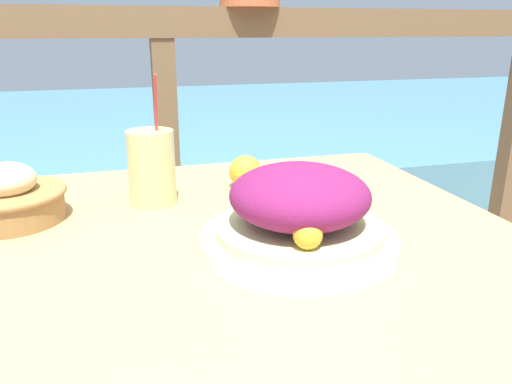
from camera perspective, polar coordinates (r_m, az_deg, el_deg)
patio_table at (r=0.84m, az=-3.04°, el=-12.07°), size 0.97×0.93×0.76m
railing_fence at (r=1.63m, az=-10.33°, el=9.83°), size 2.80×0.08×1.14m
sea_backdrop at (r=4.20m, az=-13.39°, el=5.76°), size 12.00×4.00×0.42m
salad_plate at (r=0.75m, az=4.99°, el=-2.41°), size 0.30×0.30×0.13m
drink_glass at (r=0.95m, az=-11.83°, el=2.77°), size 0.09×0.09×0.24m
bread_basket at (r=0.95m, az=-26.40°, el=-0.66°), size 0.19×0.19×0.10m
orange_near_basket at (r=1.04m, az=-1.21°, el=2.31°), size 0.07×0.07×0.07m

